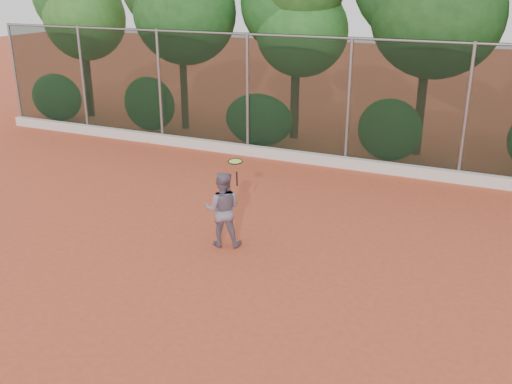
% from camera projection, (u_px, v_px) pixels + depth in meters
% --- Properties ---
extents(ground, '(80.00, 80.00, 0.00)m').
position_uv_depth(ground, '(232.00, 277.00, 9.93)').
color(ground, '#CB4F2F').
rests_on(ground, ground).
extents(concrete_curb, '(24.00, 0.20, 0.30)m').
position_uv_depth(concrete_curb, '(343.00, 162.00, 15.69)').
color(concrete_curb, silver).
rests_on(concrete_curb, ground).
extents(tennis_player, '(0.88, 0.78, 1.49)m').
position_uv_depth(tennis_player, '(223.00, 209.00, 10.91)').
color(tennis_player, slate).
rests_on(tennis_player, ground).
extents(chainlink_fence, '(24.09, 0.09, 3.50)m').
position_uv_depth(chainlink_fence, '(349.00, 100.00, 15.25)').
color(chainlink_fence, black).
rests_on(chainlink_fence, ground).
extents(tennis_racket, '(0.32, 0.33, 0.52)m').
position_uv_depth(tennis_racket, '(235.00, 164.00, 10.29)').
color(tennis_racket, black).
rests_on(tennis_racket, ground).
extents(tennis_ball_in_flight, '(0.06, 0.06, 0.06)m').
position_uv_depth(tennis_ball_in_flight, '(147.00, 142.00, 11.73)').
color(tennis_ball_in_flight, yellow).
rests_on(tennis_ball_in_flight, ground).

